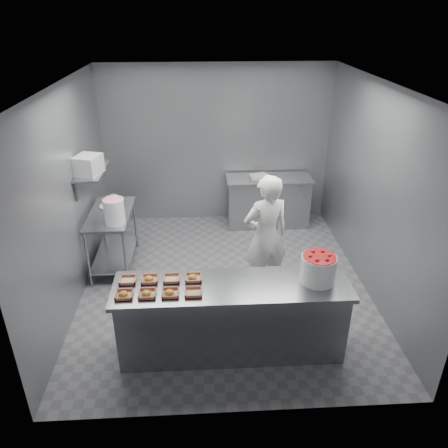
{
  "coord_description": "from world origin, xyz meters",
  "views": [
    {
      "loc": [
        -0.32,
        -5.28,
        3.62
      ],
      "look_at": [
        -0.02,
        -0.2,
        1.07
      ],
      "focal_mm": 35.0,
      "sensor_mm": 36.0,
      "label": 1
    }
  ],
  "objects_px": {
    "tray_0": "(124,294)",
    "strawberry_tub": "(318,268)",
    "prep_table": "(112,231)",
    "tray_1": "(147,294)",
    "worker": "(266,237)",
    "tray_7": "(193,278)",
    "appliance": "(88,165)",
    "service_counter": "(232,318)",
    "tray_5": "(150,279)",
    "glaze_bucket": "(114,211)",
    "tray_3": "(193,292)",
    "tray_2": "(170,293)",
    "tray_6": "(172,278)",
    "back_counter": "(268,201)",
    "tray_4": "(128,280)"
  },
  "relations": [
    {
      "from": "service_counter",
      "to": "glaze_bucket",
      "type": "bearing_deg",
      "value": 133.2
    },
    {
      "from": "service_counter",
      "to": "tray_7",
      "type": "distance_m",
      "value": 0.65
    },
    {
      "from": "tray_7",
      "to": "worker",
      "type": "relative_size",
      "value": 0.11
    },
    {
      "from": "prep_table",
      "to": "tray_5",
      "type": "distance_m",
      "value": 1.99
    },
    {
      "from": "glaze_bucket",
      "to": "tray_2",
      "type": "bearing_deg",
      "value": -64.08
    },
    {
      "from": "back_counter",
      "to": "tray_3",
      "type": "relative_size",
      "value": 8.01
    },
    {
      "from": "tray_6",
      "to": "appliance",
      "type": "height_order",
      "value": "appliance"
    },
    {
      "from": "worker",
      "to": "tray_3",
      "type": "bearing_deg",
      "value": 36.9
    },
    {
      "from": "tray_0",
      "to": "worker",
      "type": "height_order",
      "value": "worker"
    },
    {
      "from": "tray_6",
      "to": "tray_3",
      "type": "bearing_deg",
      "value": -48.6
    },
    {
      "from": "service_counter",
      "to": "tray_6",
      "type": "height_order",
      "value": "tray_6"
    },
    {
      "from": "tray_3",
      "to": "tray_6",
      "type": "distance_m",
      "value": 0.36
    },
    {
      "from": "tray_0",
      "to": "appliance",
      "type": "relative_size",
      "value": 0.54
    },
    {
      "from": "tray_1",
      "to": "tray_6",
      "type": "xyz_separation_m",
      "value": [
        0.24,
        0.27,
        -0.0
      ]
    },
    {
      "from": "tray_2",
      "to": "worker",
      "type": "distance_m",
      "value": 1.74
    },
    {
      "from": "back_counter",
      "to": "tray_2",
      "type": "xyz_separation_m",
      "value": [
        -1.56,
        -3.39,
        0.47
      ]
    },
    {
      "from": "service_counter",
      "to": "tray_7",
      "type": "relative_size",
      "value": 13.88
    },
    {
      "from": "service_counter",
      "to": "tray_4",
      "type": "relative_size",
      "value": 13.88
    },
    {
      "from": "service_counter",
      "to": "tray_0",
      "type": "xyz_separation_m",
      "value": [
        -1.14,
        -0.14,
        0.47
      ]
    },
    {
      "from": "worker",
      "to": "prep_table",
      "type": "bearing_deg",
      "value": -36.71
    },
    {
      "from": "tray_0",
      "to": "strawberry_tub",
      "type": "bearing_deg",
      "value": 4.49
    },
    {
      "from": "tray_0",
      "to": "glaze_bucket",
      "type": "relative_size",
      "value": 0.43
    },
    {
      "from": "service_counter",
      "to": "tray_5",
      "type": "height_order",
      "value": "tray_5"
    },
    {
      "from": "tray_2",
      "to": "tray_4",
      "type": "height_order",
      "value": "tray_2"
    },
    {
      "from": "back_counter",
      "to": "tray_7",
      "type": "height_order",
      "value": "tray_7"
    },
    {
      "from": "tray_0",
      "to": "glaze_bucket",
      "type": "height_order",
      "value": "glaze_bucket"
    },
    {
      "from": "tray_3",
      "to": "tray_7",
      "type": "relative_size",
      "value": 1.0
    },
    {
      "from": "service_counter",
      "to": "tray_0",
      "type": "bearing_deg",
      "value": -173.21
    },
    {
      "from": "service_counter",
      "to": "tray_3",
      "type": "relative_size",
      "value": 13.88
    },
    {
      "from": "tray_0",
      "to": "tray_6",
      "type": "relative_size",
      "value": 1.0
    },
    {
      "from": "tray_1",
      "to": "worker",
      "type": "height_order",
      "value": "worker"
    },
    {
      "from": "tray_7",
      "to": "worker",
      "type": "height_order",
      "value": "worker"
    },
    {
      "from": "prep_table",
      "to": "worker",
      "type": "bearing_deg",
      "value": -20.56
    },
    {
      "from": "prep_table",
      "to": "tray_2",
      "type": "relative_size",
      "value": 6.4
    },
    {
      "from": "back_counter",
      "to": "glaze_bucket",
      "type": "bearing_deg",
      "value": -145.74
    },
    {
      "from": "tray_5",
      "to": "glaze_bucket",
      "type": "height_order",
      "value": "glaze_bucket"
    },
    {
      "from": "tray_4",
      "to": "tray_1",
      "type": "bearing_deg",
      "value": -48.96
    },
    {
      "from": "prep_table",
      "to": "tray_6",
      "type": "xyz_separation_m",
      "value": [
        0.99,
        -1.81,
        0.33
      ]
    },
    {
      "from": "tray_0",
      "to": "back_counter",
      "type": "bearing_deg",
      "value": 58.9
    },
    {
      "from": "service_counter",
      "to": "appliance",
      "type": "height_order",
      "value": "appliance"
    },
    {
      "from": "tray_2",
      "to": "tray_1",
      "type": "bearing_deg",
      "value": 180.0
    },
    {
      "from": "worker",
      "to": "tray_0",
      "type": "bearing_deg",
      "value": 20.94
    },
    {
      "from": "glaze_bucket",
      "to": "worker",
      "type": "bearing_deg",
      "value": -13.15
    },
    {
      "from": "tray_3",
      "to": "tray_1",
      "type": "bearing_deg",
      "value": -180.0
    },
    {
      "from": "service_counter",
      "to": "strawberry_tub",
      "type": "distance_m",
      "value": 1.13
    },
    {
      "from": "tray_3",
      "to": "tray_7",
      "type": "xyz_separation_m",
      "value": [
        -0.0,
        0.27,
        0.0
      ]
    },
    {
      "from": "prep_table",
      "to": "tray_1",
      "type": "relative_size",
      "value": 6.4
    },
    {
      "from": "tray_1",
      "to": "worker",
      "type": "relative_size",
      "value": 0.11
    },
    {
      "from": "tray_0",
      "to": "tray_5",
      "type": "xyz_separation_m",
      "value": [
        0.24,
        0.27,
        0.0
      ]
    },
    {
      "from": "service_counter",
      "to": "tray_1",
      "type": "relative_size",
      "value": 13.88
    }
  ]
}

